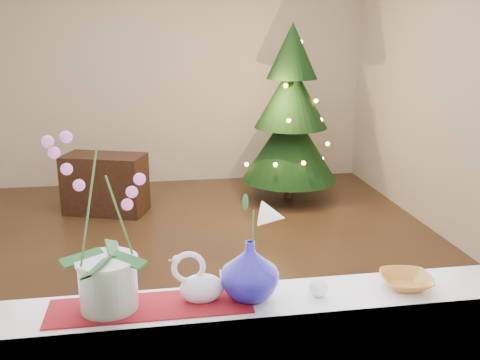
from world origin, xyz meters
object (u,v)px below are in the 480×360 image
Objects in this scene: side_table at (105,184)px; orchid_pot at (104,224)px; blue_vase at (250,266)px; xmas_tree at (291,114)px; paperweight at (318,287)px; amber_dish at (406,282)px; swan at (202,278)px.

orchid_pot is at bearing -65.69° from side_table.
blue_vase is 3.92m from side_table.
blue_vase is at bearing -106.59° from xmas_tree.
paperweight is at bearing -2.03° from orchid_pot.
xmas_tree is at bearing 81.61° from amber_dish.
swan is 0.76m from amber_dish.
orchid_pot is 4.28m from xmas_tree.
amber_dish is 3.99m from xmas_tree.
xmas_tree is at bearing 79.58° from swan.
side_table is at bearing 102.48° from blue_vase.
xmas_tree reaches higher than amber_dish.
amber_dish is at bearing -98.39° from xmas_tree.
amber_dish is 0.08× the size of xmas_tree.
orchid_pot reaches higher than blue_vase.
swan reaches higher than side_table.
blue_vase is at bearing 7.73° from swan.
blue_vase reaches higher than side_table.
swan is at bearing -60.93° from side_table.
xmas_tree reaches higher than blue_vase.
swan is 0.86× the size of blue_vase.
orchid_pot is 3.89m from side_table.
xmas_tree reaches higher than swan.
orchid_pot is 0.79m from paperweight.
paperweight is at bearing -55.01° from side_table.
swan is at bearing 178.85° from amber_dish.
swan is 4.16m from xmas_tree.
side_table is at bearing 105.89° from paperweight.
xmas_tree is (1.66, 3.94, -0.27)m from orchid_pot.
orchid_pot is 8.81× the size of paperweight.
amber_dish is (0.34, 0.01, -0.01)m from paperweight.
amber_dish is 0.20× the size of side_table.
paperweight is at bearing 4.44° from swan.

